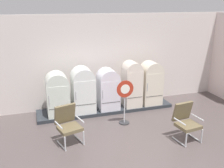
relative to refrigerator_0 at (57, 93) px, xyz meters
name	(u,v)px	position (x,y,z in m)	size (l,w,h in m)	color
ground	(141,159)	(1.61, -2.93, -0.86)	(12.00, 10.00, 0.05)	#504645
back_wall	(100,60)	(1.61, 0.73, 0.78)	(11.76, 0.12, 3.20)	silver
display_plinth	(106,108)	(1.61, 0.10, -0.78)	(4.62, 0.95, 0.11)	#2A2F35
refrigerator_0	(57,93)	(0.00, 0.00, 0.00)	(0.70, 0.71, 1.39)	silver
refrigerator_1	(83,89)	(0.82, 0.01, 0.06)	(0.71, 0.73, 1.49)	white
refrigerator_2	(108,88)	(1.66, -0.02, 0.00)	(0.67, 0.67, 1.38)	white
refrigerator_3	(132,83)	(2.51, -0.03, 0.11)	(0.58, 0.65, 1.57)	silver
refrigerator_4	(151,82)	(3.23, -0.03, 0.07)	(0.68, 0.64, 1.51)	beige
armchair_left	(68,123)	(0.08, -1.64, -0.28)	(0.74, 0.77, 1.02)	silver
armchair_right	(186,120)	(3.11, -2.43, -0.28)	(0.69, 0.71, 1.02)	silver
sign_stand	(125,102)	(1.87, -1.07, -0.12)	(0.52, 0.32, 1.38)	#2D2D30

